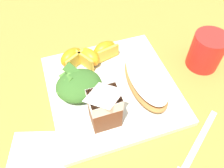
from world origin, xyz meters
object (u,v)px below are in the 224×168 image
object	(u,v)px
orange_wedge_middle	(89,57)
milk_carton	(105,105)
cheesy_pizza_bread	(146,80)
orange_wedge_rear	(72,58)
green_salad_pile	(79,85)
drinking_red_cup	(206,51)
orange_wedge_front	(105,50)
paper_napkin	(37,158)
white_plate	(112,89)
metal_fork	(193,152)

from	to	relation	value
orange_wedge_middle	milk_carton	bearing A→B (deg)	86.59
cheesy_pizza_bread	orange_wedge_rear	size ratio (longest dim) A/B	2.47
green_salad_pile	drinking_red_cup	world-z (taller)	drinking_red_cup
orange_wedge_middle	orange_wedge_rear	size ratio (longest dim) A/B	1.00
cheesy_pizza_bread	milk_carton	world-z (taller)	milk_carton
milk_carton	orange_wedge_front	world-z (taller)	milk_carton
orange_wedge_rear	cheesy_pizza_bread	bearing A→B (deg)	140.34
paper_napkin	drinking_red_cup	size ratio (longest dim) A/B	1.23
white_plate	drinking_red_cup	xyz separation A→B (m)	(-0.24, -0.01, 0.04)
white_plate	orange_wedge_front	bearing A→B (deg)	-98.72
milk_carton	orange_wedge_front	bearing A→B (deg)	-107.43
paper_napkin	green_salad_pile	bearing A→B (deg)	-133.60
white_plate	green_salad_pile	bearing A→B (deg)	-9.66
orange_wedge_middle	green_salad_pile	bearing A→B (deg)	60.58
green_salad_pile	orange_wedge_rear	distance (m)	0.09
orange_wedge_middle	paper_napkin	world-z (taller)	orange_wedge_middle
cheesy_pizza_bread	green_salad_pile	xyz separation A→B (m)	(0.14, -0.03, 0.00)
green_salad_pile	metal_fork	bearing A→B (deg)	130.93
orange_wedge_front	paper_napkin	distance (m)	0.29
orange_wedge_rear	drinking_red_cup	size ratio (longest dim) A/B	0.78
green_salad_pile	drinking_red_cup	size ratio (longest dim) A/B	1.12
milk_carton	orange_wedge_middle	world-z (taller)	milk_carton
orange_wedge_middle	metal_fork	xyz separation A→B (m)	(-0.13, 0.27, -0.03)
milk_carton	drinking_red_cup	world-z (taller)	milk_carton
white_plate	drinking_red_cup	size ratio (longest dim) A/B	3.12
green_salad_pile	metal_fork	world-z (taller)	green_salad_pile
milk_carton	orange_wedge_middle	size ratio (longest dim) A/B	1.57
drinking_red_cup	cheesy_pizza_bread	bearing A→B (deg)	9.37
paper_napkin	orange_wedge_front	bearing A→B (deg)	-134.39
cheesy_pizza_bread	orange_wedge_rear	xyz separation A→B (m)	(0.14, -0.12, 0.00)
milk_carton	metal_fork	distance (m)	0.19
white_plate	milk_carton	world-z (taller)	milk_carton
green_salad_pile	metal_fork	size ratio (longest dim) A/B	0.61
orange_wedge_middle	metal_fork	world-z (taller)	orange_wedge_middle
orange_wedge_front	orange_wedge_middle	distance (m)	0.05
metal_fork	drinking_red_cup	xyz separation A→B (m)	(-0.14, -0.20, 0.04)
orange_wedge_middle	drinking_red_cup	distance (m)	0.28
orange_wedge_middle	paper_napkin	size ratio (longest dim) A/B	0.64
white_plate	green_salad_pile	xyz separation A→B (m)	(0.07, -0.01, 0.03)
green_salad_pile	milk_carton	distance (m)	0.10
orange_wedge_rear	paper_napkin	world-z (taller)	orange_wedge_rear
metal_fork	orange_wedge_rear	bearing A→B (deg)	-59.32
cheesy_pizza_bread	milk_carton	xyz separation A→B (m)	(0.11, 0.06, 0.04)
orange_wedge_front	metal_fork	world-z (taller)	orange_wedge_front
drinking_red_cup	paper_napkin	bearing A→B (deg)	15.12
cheesy_pizza_bread	orange_wedge_rear	distance (m)	0.18
paper_napkin	metal_fork	size ratio (longest dim) A/B	0.67
milk_carton	paper_napkin	size ratio (longest dim) A/B	1.00
orange_wedge_front	orange_wedge_rear	xyz separation A→B (m)	(0.08, -0.00, 0.00)
orange_wedge_front	cheesy_pizza_bread	bearing A→B (deg)	116.32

